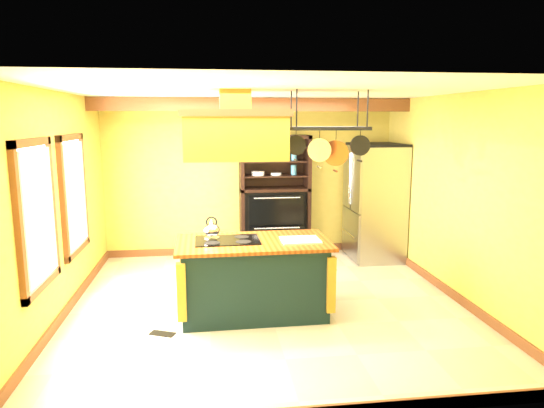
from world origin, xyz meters
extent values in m
plane|color=beige|center=(0.00, 0.00, 0.00)|extent=(5.00, 5.00, 0.00)
plane|color=white|center=(0.00, 0.00, 2.70)|extent=(5.00, 5.00, 0.00)
cube|color=gold|center=(0.00, 2.50, 1.35)|extent=(5.00, 0.02, 2.70)
cube|color=gold|center=(0.00, -2.50, 1.35)|extent=(5.00, 0.02, 2.70)
cube|color=gold|center=(-2.50, 0.00, 1.35)|extent=(0.02, 5.00, 2.70)
cube|color=gold|center=(2.50, 0.00, 1.35)|extent=(0.02, 5.00, 2.70)
cube|color=brown|center=(0.00, 1.70, 2.59)|extent=(5.00, 0.15, 0.20)
cube|color=brown|center=(-2.47, -0.80, 1.40)|extent=(0.06, 1.06, 1.56)
cube|color=white|center=(-2.44, -0.80, 1.40)|extent=(0.02, 0.85, 1.34)
cube|color=brown|center=(-2.47, 0.60, 1.40)|extent=(0.06, 1.06, 1.56)
cube|color=white|center=(-2.44, 0.60, 1.40)|extent=(0.02, 0.85, 1.34)
cube|color=#13262B|center=(-0.20, -0.26, 0.44)|extent=(1.71, 0.95, 0.88)
cube|color=brown|center=(-0.20, -0.26, 0.90)|extent=(1.86, 1.05, 0.04)
cube|color=black|center=(-0.51, -0.22, 0.93)|extent=(0.78, 0.55, 0.01)
ellipsoid|color=silver|center=(-0.70, -0.10, 1.03)|extent=(0.20, 0.20, 0.16)
cube|color=white|center=(0.36, -0.34, 0.93)|extent=(0.47, 0.37, 0.02)
cube|color=#A9882A|center=(-0.40, -0.26, 2.15)|extent=(1.18, 0.63, 0.50)
cube|color=brown|center=(-0.40, -0.26, 2.44)|extent=(1.25, 0.71, 0.08)
cube|color=#A9882A|center=(-0.40, -0.26, 2.55)|extent=(0.35, 0.35, 0.30)
cube|color=black|center=(0.70, -0.26, 2.26)|extent=(0.92, 0.46, 0.04)
cylinder|color=black|center=(0.28, -0.45, 2.48)|extent=(0.02, 0.02, 0.44)
cylinder|color=black|center=(1.11, -0.08, 2.48)|extent=(0.02, 0.02, 0.44)
cylinder|color=black|center=(0.33, -0.17, 2.06)|extent=(0.24, 0.04, 0.24)
cylinder|color=silver|center=(0.57, -0.35, 2.01)|extent=(0.28, 0.04, 0.28)
cylinder|color=#A24D28|center=(0.82, -0.17, 1.96)|extent=(0.31, 0.04, 0.31)
cylinder|color=black|center=(1.06, -0.35, 2.06)|extent=(0.24, 0.04, 0.24)
cube|color=#9A9CA3|center=(2.08, 1.90, 0.96)|extent=(0.80, 0.99, 1.93)
cube|color=#9A9CA3|center=(1.66, 1.65, 1.39)|extent=(0.03, 0.47, 1.04)
cube|color=#9A9CA3|center=(1.66, 2.15, 1.39)|extent=(0.03, 0.47, 1.04)
cube|color=#9A9CA3|center=(1.66, 1.90, 0.44)|extent=(0.03, 0.95, 0.81)
cube|color=black|center=(2.08, 1.90, 0.03)|extent=(0.76, 0.94, 0.06)
cube|color=black|center=(0.40, 2.45, 1.05)|extent=(1.19, 0.06, 2.10)
cube|color=black|center=(-0.17, 2.23, 1.05)|extent=(0.06, 0.50, 2.10)
cube|color=black|center=(0.96, 2.23, 1.05)|extent=(0.06, 0.50, 2.10)
cube|color=black|center=(0.40, 2.23, 1.19)|extent=(1.19, 0.50, 0.05)
cube|color=black|center=(0.40, 2.26, 0.62)|extent=(1.07, 0.40, 1.13)
cube|color=black|center=(0.40, 1.96, 0.87)|extent=(0.93, 0.04, 0.50)
cube|color=black|center=(0.40, 1.96, 0.37)|extent=(0.93, 0.04, 0.46)
cube|color=black|center=(0.40, 2.23, 1.42)|extent=(1.07, 0.44, 0.02)
cube|color=black|center=(0.40, 2.23, 1.66)|extent=(1.07, 0.44, 0.02)
cube|color=black|center=(0.40, 2.23, 1.90)|extent=(1.07, 0.44, 0.02)
cylinder|color=white|center=(0.10, 2.18, 1.47)|extent=(0.22, 0.22, 0.07)
cylinder|color=teal|center=(0.72, 2.18, 1.76)|extent=(0.10, 0.10, 0.17)
cube|color=black|center=(-1.27, -0.73, 0.01)|extent=(0.30, 0.22, 0.01)
camera|label=1|loc=(-0.71, -5.92, 2.37)|focal=32.00mm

